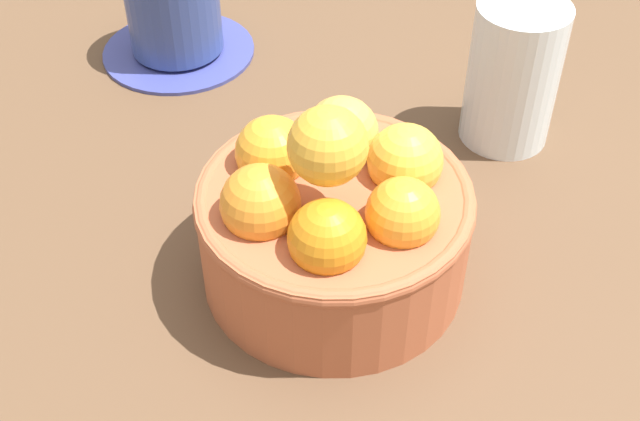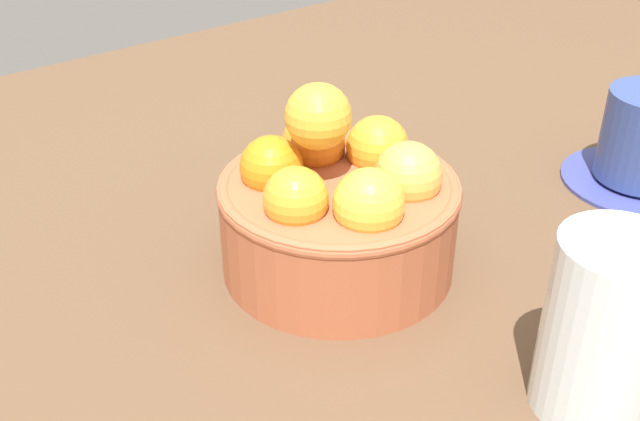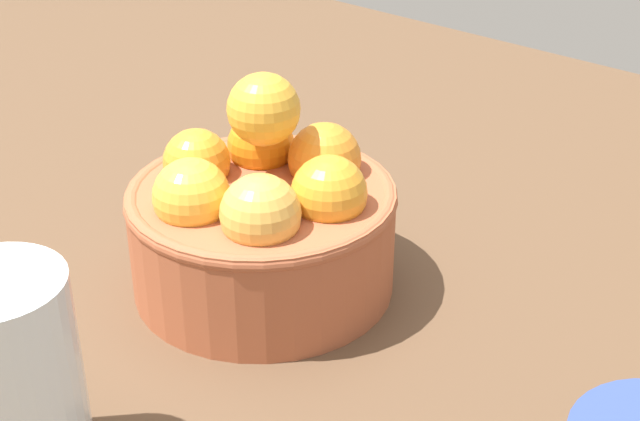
% 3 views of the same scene
% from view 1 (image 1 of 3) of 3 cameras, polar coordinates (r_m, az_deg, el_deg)
% --- Properties ---
extents(ground_plane, '(1.47, 0.98, 0.05)m').
position_cam_1_polar(ground_plane, '(0.52, 0.88, -6.03)').
color(ground_plane, brown).
extents(terracotta_bowl, '(0.16, 0.16, 0.13)m').
position_cam_1_polar(terracotta_bowl, '(0.47, 0.92, -0.49)').
color(terracotta_bowl, '#AD5938').
rests_on(terracotta_bowl, ground_plane).
extents(coffee_cup, '(0.12, 0.12, 0.08)m').
position_cam_1_polar(coffee_cup, '(0.68, -9.81, 12.88)').
color(coffee_cup, '#3B428E').
rests_on(coffee_cup, ground_plane).
extents(water_glass, '(0.06, 0.06, 0.10)m').
position_cam_1_polar(water_glass, '(0.59, 12.90, 8.96)').
color(water_glass, silver).
rests_on(water_glass, ground_plane).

